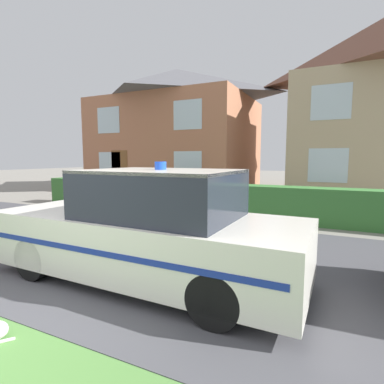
{
  "coord_description": "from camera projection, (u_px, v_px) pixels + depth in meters",
  "views": [
    {
      "loc": [
        2.9,
        -1.27,
        1.72
      ],
      "look_at": [
        0.35,
        4.04,
        1.05
      ],
      "focal_mm": 28.0,
      "sensor_mm": 36.0,
      "label": 1
    }
  ],
  "objects": [
    {
      "name": "police_car",
      "position": [
        147.0,
        230.0,
        4.16
      ],
      "size": [
        4.46,
        1.69,
        1.66
      ],
      "rotation": [
        0.0,
        0.0,
        3.13
      ],
      "color": "black",
      "rests_on": "road_strip"
    },
    {
      "name": "house_left",
      "position": [
        177.0,
        128.0,
        17.12
      ],
      "size": [
        8.59,
        6.68,
        6.68
      ],
      "color": "#A86B4C",
      "rests_on": "ground"
    },
    {
      "name": "garden_hedge",
      "position": [
        241.0,
        201.0,
        8.57
      ],
      "size": [
        14.67,
        0.72,
        0.96
      ],
      "primitive_type": "cube",
      "color": "#3D7F38",
      "rests_on": "ground"
    },
    {
      "name": "road_strip",
      "position": [
        157.0,
        252.0,
        5.51
      ],
      "size": [
        28.0,
        5.34,
        0.01
      ],
      "primitive_type": "cube",
      "color": "#4C4C51",
      "rests_on": "ground"
    },
    {
      "name": "house_right",
      "position": [
        382.0,
        107.0,
        12.68
      ],
      "size": [
        7.31,
        5.5,
        7.55
      ],
      "color": "tan",
      "rests_on": "ground"
    }
  ]
}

